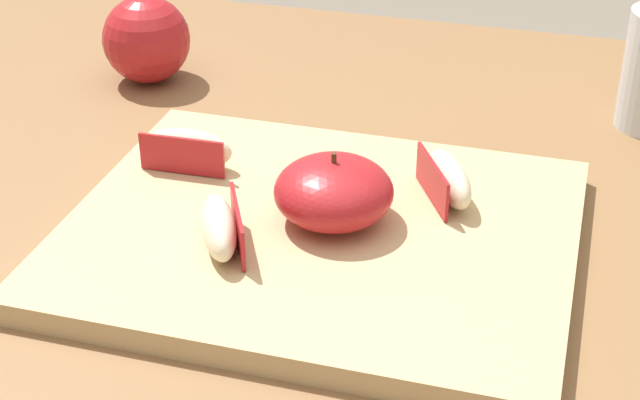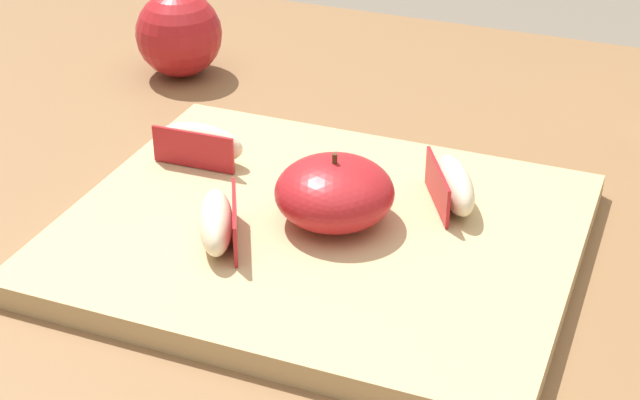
{
  "view_description": "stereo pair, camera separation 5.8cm",
  "coord_description": "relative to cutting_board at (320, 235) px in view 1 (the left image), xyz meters",
  "views": [
    {
      "loc": [
        0.12,
        -0.6,
        1.16
      ],
      "look_at": [
        -0.04,
        -0.02,
        0.81
      ],
      "focal_mm": 56.06,
      "sensor_mm": 36.0,
      "label": 1
    },
    {
      "loc": [
        0.18,
        -0.58,
        1.16
      ],
      "look_at": [
        -0.04,
        -0.02,
        0.81
      ],
      "focal_mm": 56.06,
      "sensor_mm": 36.0,
      "label": 2
    }
  ],
  "objects": [
    {
      "name": "apple_wedge_front",
      "position": [
        -0.06,
        -0.05,
        0.02
      ],
      "size": [
        0.05,
        0.07,
        0.03
      ],
      "color": "beige",
      "rests_on": "cutting_board"
    },
    {
      "name": "apple_wedge_near_knife",
      "position": [
        -0.12,
        0.05,
        0.02
      ],
      "size": [
        0.07,
        0.03,
        0.03
      ],
      "color": "beige",
      "rests_on": "cutting_board"
    },
    {
      "name": "cutting_board",
      "position": [
        0.0,
        0.0,
        0.0
      ],
      "size": [
        0.36,
        0.3,
        0.02
      ],
      "color": "tan",
      "rests_on": "dining_table"
    },
    {
      "name": "apple_half_skin_up",
      "position": [
        0.01,
        0.01,
        0.03
      ],
      "size": [
        0.08,
        0.08,
        0.05
      ],
      "color": "#B21E23",
      "rests_on": "cutting_board"
    },
    {
      "name": "dining_table",
      "position": [
        0.04,
        0.02,
        -0.11
      ],
      "size": [
        1.34,
        0.91,
        0.77
      ],
      "color": "brown",
      "rests_on": "ground_plane"
    },
    {
      "name": "apple_wedge_left",
      "position": [
        0.08,
        0.06,
        0.02
      ],
      "size": [
        0.06,
        0.07,
        0.03
      ],
      "color": "beige",
      "rests_on": "cutting_board"
    },
    {
      "name": "whole_apple_crimson",
      "position": [
        -0.24,
        0.24,
        0.03
      ],
      "size": [
        0.08,
        0.08,
        0.09
      ],
      "color": "#B21E23",
      "rests_on": "dining_table"
    }
  ]
}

